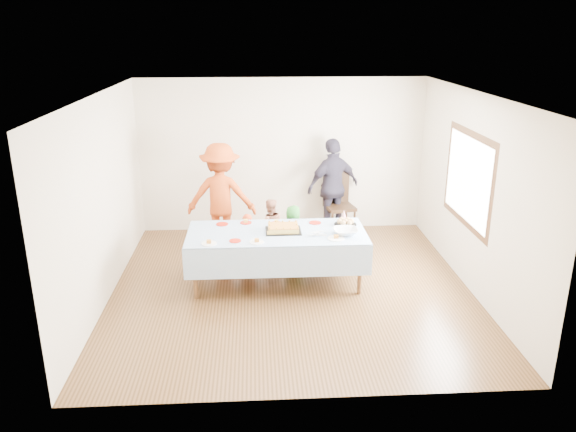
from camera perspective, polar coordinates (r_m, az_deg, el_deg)
The scene contains 22 objects.
ground at distance 8.02m, azimuth 0.34°, elevation -7.29°, with size 5.00×5.00×0.00m, color #412A12.
room_walls at distance 7.42m, azimuth 0.78°, elevation 5.12°, with size 5.04×5.04×2.72m.
party_table at distance 7.89m, azimuth -1.15°, elevation -2.01°, with size 2.50×1.10×0.78m.
birthday_cake at distance 7.88m, azimuth -0.49°, elevation -1.27°, with size 0.50×0.38×0.09m.
rolls_tray at distance 8.17m, azimuth 5.85°, elevation -0.65°, with size 0.32×0.32×0.10m.
punch_bowl at distance 7.80m, azimuth 5.86°, elevation -1.59°, with size 0.34×0.34×0.08m, color silver.
party_hat at distance 8.37m, azimuth 5.69°, elevation 0.11°, with size 0.09×0.09×0.16m, color white.
fork_pile at distance 7.73m, azimuth 3.07°, elevation -1.78°, with size 0.24×0.18×0.07m, color white, non-canonical shape.
plate_red_far_a at distance 8.21m, azimuth -6.71°, elevation -0.83°, with size 0.18×0.18×0.01m, color red.
plate_red_far_b at distance 8.24m, azimuth -4.30°, elevation -0.68°, with size 0.17×0.17×0.01m, color red.
plate_red_far_c at distance 8.19m, azimuth -1.19°, elevation -0.74°, with size 0.17×0.17×0.01m, color red.
plate_red_far_d at distance 8.23m, azimuth 2.76°, elevation -0.68°, with size 0.18×0.18×0.01m, color red.
plate_red_near at distance 7.57m, azimuth -5.39°, elevation -2.52°, with size 0.16×0.16×0.01m, color red.
plate_white_left at distance 7.51m, azimuth -8.03°, elevation -2.78°, with size 0.20×0.20×0.01m, color white.
plate_white_mid at distance 7.50m, azimuth -3.19°, elevation -2.67°, with size 0.20×0.20×0.01m, color white.
plate_white_right at distance 7.64m, azimuth 4.91°, elevation -2.28°, with size 0.23×0.23×0.01m, color white.
dining_chair at distance 9.92m, azimuth 5.11°, elevation 1.62°, with size 0.56×0.56×1.09m.
toddler_left at distance 8.67m, azimuth -4.18°, elevation -2.34°, with size 0.30×0.20×0.82m, color #E4441C.
toddler_mid at distance 8.66m, azimuth 0.52°, elevation -1.90°, with size 0.45×0.29×0.93m, color #256E24.
toddler_right at distance 9.00m, azimuth -1.85°, elevation -1.11°, with size 0.45×0.35×0.93m, color #BC7658.
adult_left at distance 9.24m, azimuth -6.82°, elevation 2.01°, with size 1.13×0.65×1.76m, color #C34718.
adult_right at distance 9.85m, azimuth 4.59°, elevation 2.99°, with size 1.00×0.42×1.71m, color #312C3D.
Camera 1 is at (-0.48, -7.19, 3.52)m, focal length 35.00 mm.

